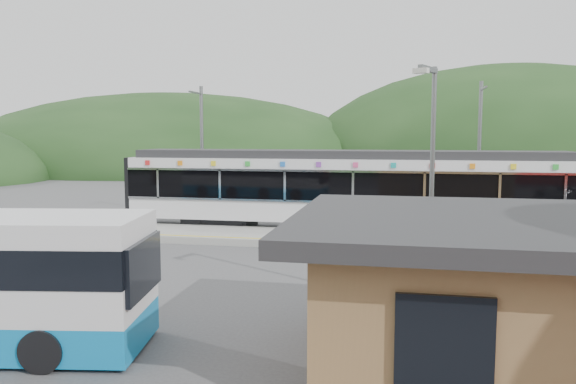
# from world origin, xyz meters

# --- Properties ---
(ground) EXTENTS (120.00, 120.00, 0.00)m
(ground) POSITION_xyz_m (0.00, 0.00, 0.00)
(ground) COLOR #4C4C4F
(ground) RESTS_ON ground
(hills) EXTENTS (146.00, 149.00, 26.00)m
(hills) POSITION_xyz_m (6.19, 5.29, 0.00)
(hills) COLOR #1E3D19
(hills) RESTS_ON ground
(platform) EXTENTS (26.00, 3.20, 0.30)m
(platform) POSITION_xyz_m (0.00, 3.30, 0.15)
(platform) COLOR #9E9E99
(platform) RESTS_ON ground
(yellow_line) EXTENTS (26.00, 0.10, 0.01)m
(yellow_line) POSITION_xyz_m (0.00, 2.00, 0.30)
(yellow_line) COLOR yellow
(yellow_line) RESTS_ON platform
(train) EXTENTS (20.44, 3.01, 3.74)m
(train) POSITION_xyz_m (0.85, 6.00, 2.06)
(train) COLOR black
(train) RESTS_ON ground
(catenary_mast_west) EXTENTS (0.18, 1.80, 7.00)m
(catenary_mast_west) POSITION_xyz_m (-7.00, 8.56, 3.65)
(catenary_mast_west) COLOR slate
(catenary_mast_west) RESTS_ON ground
(catenary_mast_east) EXTENTS (0.18, 1.80, 7.00)m
(catenary_mast_east) POSITION_xyz_m (7.00, 8.56, 3.65)
(catenary_mast_east) COLOR slate
(catenary_mast_east) RESTS_ON ground
(station_shelter) EXTENTS (9.20, 6.20, 3.00)m
(station_shelter) POSITION_xyz_m (6.00, -9.01, 1.55)
(station_shelter) COLOR brown
(station_shelter) RESTS_ON ground
(lamp_post) EXTENTS (0.51, 1.13, 6.15)m
(lamp_post) POSITION_xyz_m (4.11, -5.21, 3.67)
(lamp_post) COLOR slate
(lamp_post) RESTS_ON ground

